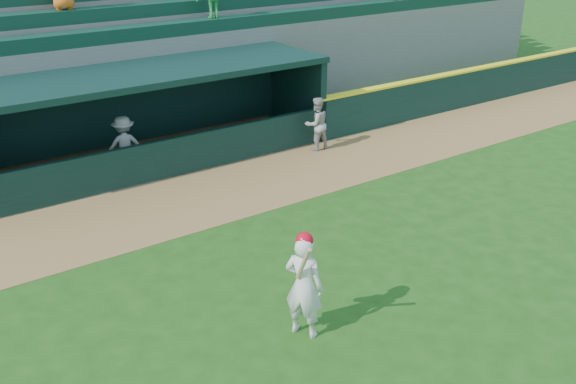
% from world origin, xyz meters
% --- Properties ---
extents(ground, '(120.00, 120.00, 0.00)m').
position_xyz_m(ground, '(0.00, 0.00, 0.00)').
color(ground, '#1C4711').
rests_on(ground, ground).
extents(warning_track, '(40.00, 3.00, 0.01)m').
position_xyz_m(warning_track, '(0.00, 4.90, 0.01)').
color(warning_track, olive).
rests_on(warning_track, ground).
extents(field_wall_right, '(15.50, 0.30, 1.20)m').
position_xyz_m(field_wall_right, '(12.25, 6.55, 0.60)').
color(field_wall_right, black).
rests_on(field_wall_right, ground).
extents(wall_stripe_right, '(15.50, 0.32, 0.06)m').
position_xyz_m(wall_stripe_right, '(12.25, 6.55, 1.23)').
color(wall_stripe_right, yellow).
rests_on(wall_stripe_right, field_wall_right).
extents(dugout_player_front, '(0.75, 0.60, 1.49)m').
position_xyz_m(dugout_player_front, '(4.04, 5.99, 0.74)').
color(dugout_player_front, '#A1A19C').
rests_on(dugout_player_front, ground).
extents(dugout_player_inside, '(1.08, 0.77, 1.51)m').
position_xyz_m(dugout_player_inside, '(-0.96, 7.31, 0.76)').
color(dugout_player_inside, '#A7A7A2').
rests_on(dugout_player_inside, ground).
extents(dugout, '(9.40, 2.80, 2.46)m').
position_xyz_m(dugout, '(0.00, 8.00, 1.36)').
color(dugout, slate).
rests_on(dugout, ground).
extents(stands, '(34.50, 6.30, 7.56)m').
position_xyz_m(stands, '(-0.01, 12.57, 2.41)').
color(stands, slate).
rests_on(stands, ground).
extents(batter_at_plate, '(0.66, 0.85, 1.79)m').
position_xyz_m(batter_at_plate, '(-1.28, -0.65, 0.89)').
color(batter_at_plate, silver).
rests_on(batter_at_plate, ground).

